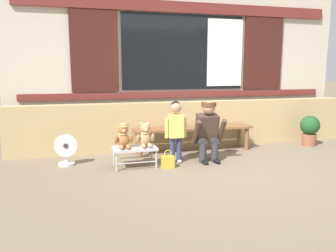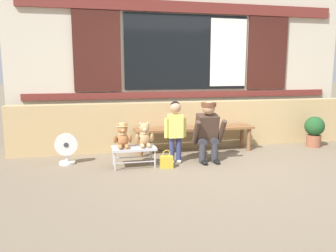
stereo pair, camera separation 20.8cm
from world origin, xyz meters
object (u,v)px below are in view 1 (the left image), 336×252
Objects in this scene: adult_crouching at (208,131)px; potted_plant at (310,129)px; child_standing at (176,125)px; handbag_on_ground at (168,161)px; small_display_bench at (135,149)px; wooden_bench_long at (193,131)px; teddy_bear_plain at (145,136)px; floor_fan at (66,150)px; teddy_bear_with_hat at (124,136)px.

potted_plant is (2.28, 0.50, -0.16)m from adult_crouching.
child_standing reaches higher than handbag_on_ground.
potted_plant is at bearing 8.81° from small_display_bench.
wooden_bench_long is 1.13m from handbag_on_ground.
potted_plant is at bearing 9.21° from teddy_bear_plain.
adult_crouching is 1.98× the size of floor_fan.
teddy_bear_with_hat is 0.38× the size of child_standing.
adult_crouching is (1.17, 0.04, 0.21)m from small_display_bench.
floor_fan is (-1.63, 0.29, -0.35)m from child_standing.
teddy_bear_with_hat is at bearing 163.85° from handbag_on_ground.
wooden_bench_long is 5.78× the size of teddy_bear_plain.
teddy_bear_plain reaches higher than floor_fan.
floor_fan is (-2.15, 0.32, -0.24)m from adult_crouching.
teddy_bear_with_hat is 0.32m from teddy_bear_plain.
small_display_bench is 0.25m from teddy_bear_plain.
small_display_bench is 1.33× the size of floor_fan.
wooden_bench_long is 2.21× the size of adult_crouching.
small_display_bench is 0.67× the size of adult_crouching.
potted_plant is 1.19× the size of floor_fan.
handbag_on_ground is (-0.71, -0.21, -0.38)m from adult_crouching.
teddy_bear_with_hat is 1.34× the size of handbag_on_ground.
child_standing is at bearing -170.45° from potted_plant.
adult_crouching reaches higher than teddy_bear_with_hat.
child_standing is (0.49, 0.06, 0.13)m from teddy_bear_plain.
teddy_bear_plain reaches higher than small_display_bench.
child_standing is 1.01× the size of adult_crouching.
child_standing is (-0.50, -0.60, 0.22)m from wooden_bench_long.
handbag_on_ground is at bearing -163.23° from adult_crouching.
teddy_bear_plain is (0.16, 0.00, 0.20)m from small_display_bench.
potted_plant is at bearing 2.32° from floor_fan.
teddy_bear_plain reaches higher than handbag_on_ground.
floor_fan is at bearing 169.86° from child_standing.
teddy_bear_plain is 0.50m from handbag_on_ground.
teddy_bear_plain is at bearing -146.15° from wooden_bench_long.
teddy_bear_plain is (0.32, -0.00, -0.01)m from teddy_bear_with_hat.
wooden_bench_long is 2.19× the size of child_standing.
potted_plant is 4.43m from floor_fan.
teddy_bear_with_hat is 0.74m from handbag_on_ground.
small_display_bench is 3.49m from potted_plant.
potted_plant reaches higher than wooden_bench_long.
potted_plant is at bearing 12.29° from adult_crouching.
wooden_bench_long is 1.20m from teddy_bear_plain.
wooden_bench_long is at bearing 50.48° from handbag_on_ground.
teddy_bear_with_hat reaches higher than floor_fan.
wooden_bench_long is at bearing 176.72° from potted_plant.
teddy_bear_plain reaches higher than potted_plant.
teddy_bear_plain is at bearing -177.94° from adult_crouching.
handbag_on_ground is 0.48× the size of potted_plant.
teddy_bear_with_hat is 0.76× the size of floor_fan.
adult_crouching is 2.34m from potted_plant.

